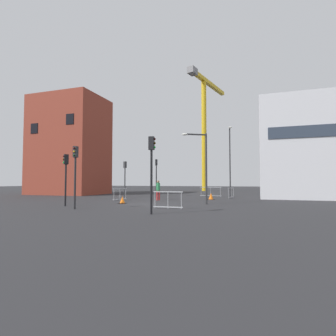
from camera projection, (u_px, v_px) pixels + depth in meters
ground at (147, 204)px, 20.14m from camera, size 160.00×160.00×0.00m
brick_building at (70, 146)px, 36.66m from camera, size 9.05×6.97×13.05m
office_block at (308, 149)px, 28.15m from camera, size 9.60×8.20×10.11m
construction_crane at (205, 115)px, 49.93m from camera, size 4.52×14.93×21.17m
streetlamp_tall at (230, 157)px, 31.23m from camera, size 0.47×1.41×7.90m
streetlamp_short at (202, 160)px, 20.25m from camera, size 1.74×1.03×5.33m
traffic_light_far at (66, 171)px, 18.77m from camera, size 0.35×0.39×3.59m
traffic_light_verge at (156, 172)px, 31.45m from camera, size 0.34×0.39×4.29m
traffic_light_median at (75, 167)px, 16.73m from camera, size 0.27×0.38×3.89m
traffic_light_island at (152, 162)px, 14.16m from camera, size 0.38×0.27×4.06m
traffic_light_crosswalk at (125, 173)px, 29.30m from camera, size 0.39×0.32×3.88m
pedestrian_walking at (158, 189)px, 24.60m from camera, size 0.34×0.34×1.80m
safety_barrier_right_run at (168, 200)px, 16.95m from camera, size 1.93×0.09×1.08m
safety_barrier_left_run at (231, 193)px, 27.44m from camera, size 0.38×2.30×1.08m
safety_barrier_mid_span at (211, 192)px, 30.59m from camera, size 2.51×0.43×1.08m
safety_barrier_rear at (120, 194)px, 24.51m from camera, size 0.34×1.91×1.08m
traffic_cone_by_barrier at (122, 200)px, 20.90m from camera, size 0.55×0.55×0.56m
traffic_cone_striped at (211, 197)px, 25.43m from camera, size 0.62×0.62×0.62m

